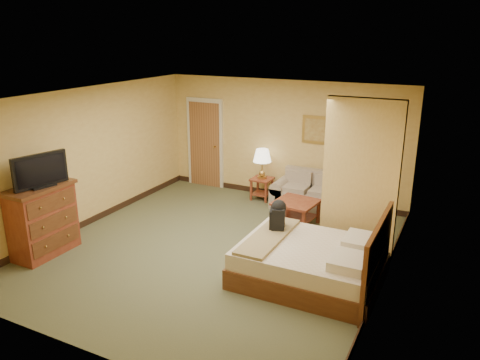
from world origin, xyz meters
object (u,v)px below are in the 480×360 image
Objects in this scene: bed at (314,262)px; dresser at (43,220)px; loveseat at (310,197)px; coffee_table at (296,208)px.

dresser is at bearing -165.36° from bed.
coffee_table is at bearing -88.51° from loveseat.
bed is (4.29, 1.12, -0.29)m from dresser.
dresser is at bearing -137.83° from coffee_table.
loveseat is 3.01m from bed.
loveseat is 0.96m from coffee_table.
loveseat reaches higher than coffee_table.
bed reaches higher than loveseat.
dresser is at bearing -129.73° from loveseat.
bed is (0.97, -1.89, -0.04)m from coffee_table.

